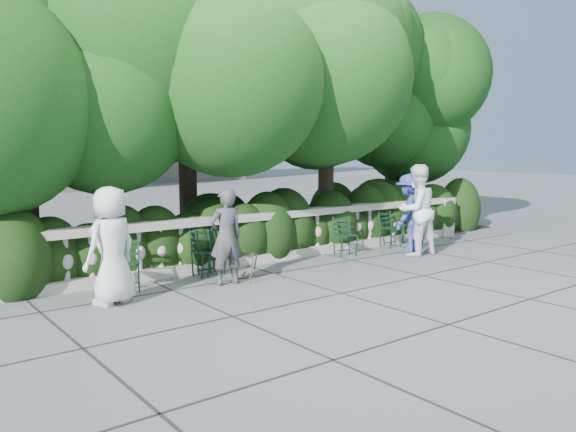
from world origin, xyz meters
TOP-DOWN VIEW (x-y plane):
  - ground at (0.00, 0.00)m, footprint 90.00×90.00m
  - balustrade at (0.00, 1.80)m, footprint 12.00×0.44m
  - shrub_hedge at (0.00, 3.00)m, footprint 15.00×2.60m
  - tree_canopy at (0.69, 3.19)m, footprint 15.04×6.52m
  - chair_a at (-3.12, 1.10)m, footprint 0.59×0.61m
  - chair_b at (-1.41, 1.27)m, footprint 0.49×0.53m
  - chair_c at (-1.56, 1.22)m, footprint 0.46×0.50m
  - chair_d at (1.70, 1.12)m, footprint 0.55×0.58m
  - chair_e at (4.03, 1.24)m, footprint 0.58×0.60m
  - chair_f at (3.30, 1.23)m, footprint 0.45×0.49m
  - chair_weathered at (-1.14, 0.55)m, footprint 0.65×0.65m
  - person_businessman at (-3.53, 0.62)m, footprint 0.98×0.81m
  - person_woman_grey at (-1.60, 0.62)m, footprint 0.61×0.43m
  - person_casual_man at (2.97, 0.39)m, footprint 1.03×0.85m
  - person_older_blue at (3.15, 0.73)m, footprint 1.26×0.96m

SIDE VIEW (x-z plane):
  - ground at x=0.00m, z-range 0.00..0.00m
  - shrub_hedge at x=0.00m, z-range -0.85..0.85m
  - chair_a at x=-3.12m, z-range -0.42..0.42m
  - chair_b at x=-1.41m, z-range -0.42..0.42m
  - chair_c at x=-1.56m, z-range -0.42..0.42m
  - chair_d at x=1.70m, z-range -0.42..0.42m
  - chair_e at x=4.03m, z-range -0.42..0.42m
  - chair_f at x=3.30m, z-range -0.42..0.42m
  - chair_weathered at x=-1.14m, z-range -0.42..0.42m
  - balustrade at x=0.00m, z-range -0.01..0.99m
  - person_woman_grey at x=-1.60m, z-range 0.00..1.61m
  - person_businessman at x=-3.53m, z-range 0.00..1.72m
  - person_older_blue at x=3.15m, z-range 0.00..1.72m
  - person_casual_man at x=2.97m, z-range 0.00..1.93m
  - tree_canopy at x=0.69m, z-range 0.57..7.35m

